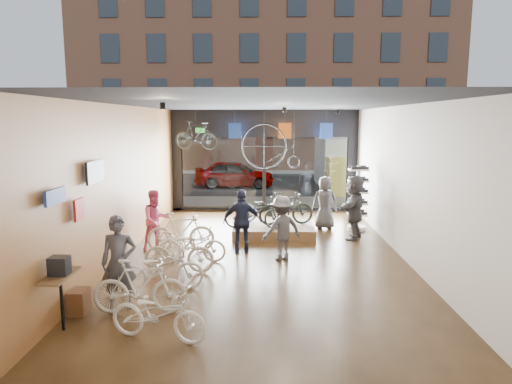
{
  "coord_description": "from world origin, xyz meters",
  "views": [
    {
      "loc": [
        0.04,
        -11.27,
        3.43
      ],
      "look_at": [
        -0.22,
        1.4,
        1.43
      ],
      "focal_mm": 32.0,
      "sensor_mm": 36.0,
      "label": 1
    }
  ],
  "objects_px": {
    "box_truck": "(344,165)",
    "display_bike_mid": "(286,208)",
    "street_car": "(234,174)",
    "customer_0": "(119,263)",
    "floor_bike_5": "(181,232)",
    "display_bike_right": "(265,208)",
    "customer_5": "(354,207)",
    "floor_bike_0": "(158,314)",
    "floor_bike_3": "(179,252)",
    "penny_farthing": "(273,148)",
    "customer_1": "(156,220)",
    "floor_bike_2": "(161,269)",
    "hung_bike": "(196,135)",
    "display_bike_left": "(254,213)",
    "customer_3": "(282,228)",
    "floor_bike_4": "(192,245)",
    "display_platform": "(273,229)",
    "customer_2": "(242,221)",
    "sunglasses_rack": "(358,198)",
    "floor_bike_1": "(140,286)",
    "customer_4": "(325,203)"
  },
  "relations": [
    {
      "from": "display_bike_left",
      "to": "floor_bike_4",
      "type": "bearing_deg",
      "value": 150.3
    },
    {
      "from": "display_platform",
      "to": "penny_farthing",
      "type": "relative_size",
      "value": 1.24
    },
    {
      "from": "display_bike_mid",
      "to": "floor_bike_0",
      "type": "bearing_deg",
      "value": 150.01
    },
    {
      "from": "street_car",
      "to": "customer_0",
      "type": "bearing_deg",
      "value": 176.06
    },
    {
      "from": "display_bike_left",
      "to": "penny_farthing",
      "type": "relative_size",
      "value": 0.91
    },
    {
      "from": "floor_bike_3",
      "to": "penny_farthing",
      "type": "relative_size",
      "value": 0.83
    },
    {
      "from": "display_bike_left",
      "to": "customer_3",
      "type": "distance_m",
      "value": 2.18
    },
    {
      "from": "floor_bike_4",
      "to": "floor_bike_5",
      "type": "bearing_deg",
      "value": 26.14
    },
    {
      "from": "box_truck",
      "to": "customer_5",
      "type": "bearing_deg",
      "value": -97.66
    },
    {
      "from": "box_truck",
      "to": "floor_bike_2",
      "type": "bearing_deg",
      "value": -113.77
    },
    {
      "from": "floor_bike_4",
      "to": "customer_4",
      "type": "relative_size",
      "value": 0.97
    },
    {
      "from": "floor_bike_4",
      "to": "display_platform",
      "type": "relative_size",
      "value": 0.68
    },
    {
      "from": "box_truck",
      "to": "display_bike_mid",
      "type": "relative_size",
      "value": 3.87
    },
    {
      "from": "floor_bike_3",
      "to": "hung_bike",
      "type": "height_order",
      "value": "hung_bike"
    },
    {
      "from": "display_bike_mid",
      "to": "customer_4",
      "type": "distance_m",
      "value": 1.47
    },
    {
      "from": "display_bike_mid",
      "to": "customer_1",
      "type": "height_order",
      "value": "customer_1"
    },
    {
      "from": "box_truck",
      "to": "sunglasses_rack",
      "type": "xyz_separation_m",
      "value": [
        -0.92,
        -8.1,
        -0.26
      ]
    },
    {
      "from": "street_car",
      "to": "floor_bike_5",
      "type": "relative_size",
      "value": 2.31
    },
    {
      "from": "customer_5",
      "to": "sunglasses_rack",
      "type": "relative_size",
      "value": 0.91
    },
    {
      "from": "customer_0",
      "to": "floor_bike_4",
      "type": "bearing_deg",
      "value": 60.74
    },
    {
      "from": "box_truck",
      "to": "customer_5",
      "type": "distance_m",
      "value": 9.33
    },
    {
      "from": "box_truck",
      "to": "display_bike_mid",
      "type": "xyz_separation_m",
      "value": [
        -3.2,
        -8.8,
        -0.47
      ]
    },
    {
      "from": "floor_bike_0",
      "to": "display_bike_mid",
      "type": "distance_m",
      "value": 7.14
    },
    {
      "from": "customer_0",
      "to": "customer_2",
      "type": "xyz_separation_m",
      "value": [
        2.06,
        3.58,
        -0.03
      ]
    },
    {
      "from": "display_bike_left",
      "to": "box_truck",
      "type": "bearing_deg",
      "value": -20.77
    },
    {
      "from": "street_car",
      "to": "customer_5",
      "type": "distance_m",
      "value": 11.06
    },
    {
      "from": "customer_5",
      "to": "hung_bike",
      "type": "bearing_deg",
      "value": -91.69
    },
    {
      "from": "hung_bike",
      "to": "display_bike_right",
      "type": "bearing_deg",
      "value": -103.79
    },
    {
      "from": "street_car",
      "to": "floor_bike_0",
      "type": "relative_size",
      "value": 2.49
    },
    {
      "from": "display_bike_left",
      "to": "customer_1",
      "type": "distance_m",
      "value": 2.84
    },
    {
      "from": "hung_bike",
      "to": "floor_bike_0",
      "type": "bearing_deg",
      "value": -156.76
    },
    {
      "from": "customer_3",
      "to": "sunglasses_rack",
      "type": "height_order",
      "value": "sunglasses_rack"
    },
    {
      "from": "customer_0",
      "to": "floor_bike_1",
      "type": "bearing_deg",
      "value": -39.99
    },
    {
      "from": "customer_3",
      "to": "hung_bike",
      "type": "distance_m",
      "value": 5.74
    },
    {
      "from": "display_bike_right",
      "to": "customer_5",
      "type": "distance_m",
      "value": 2.77
    },
    {
      "from": "street_car",
      "to": "floor_bike_5",
      "type": "bearing_deg",
      "value": 176.99
    },
    {
      "from": "floor_bike_2",
      "to": "display_bike_mid",
      "type": "distance_m",
      "value": 5.42
    },
    {
      "from": "floor_bike_2",
      "to": "penny_farthing",
      "type": "xyz_separation_m",
      "value": [
        2.37,
        6.77,
        2.05
      ]
    },
    {
      "from": "display_platform",
      "to": "customer_5",
      "type": "relative_size",
      "value": 1.29
    },
    {
      "from": "customer_1",
      "to": "penny_farthing",
      "type": "bearing_deg",
      "value": 15.65
    },
    {
      "from": "street_car",
      "to": "display_platform",
      "type": "bearing_deg",
      "value": -169.3
    },
    {
      "from": "floor_bike_2",
      "to": "display_bike_left",
      "type": "xyz_separation_m",
      "value": [
        1.79,
        4.17,
        0.31
      ]
    },
    {
      "from": "floor_bike_2",
      "to": "penny_farthing",
      "type": "bearing_deg",
      "value": -31.7
    },
    {
      "from": "floor_bike_0",
      "to": "customer_5",
      "type": "bearing_deg",
      "value": -19.37
    },
    {
      "from": "box_truck",
      "to": "customer_4",
      "type": "xyz_separation_m",
      "value": [
        -1.94,
        -8.05,
        -0.43
      ]
    },
    {
      "from": "customer_3",
      "to": "display_bike_right",
      "type": "bearing_deg",
      "value": -109.2
    },
    {
      "from": "penny_farthing",
      "to": "hung_bike",
      "type": "relative_size",
      "value": 1.22
    },
    {
      "from": "display_bike_mid",
      "to": "customer_5",
      "type": "bearing_deg",
      "value": -113.82
    },
    {
      "from": "customer_3",
      "to": "customer_4",
      "type": "height_order",
      "value": "customer_4"
    },
    {
      "from": "floor_bike_5",
      "to": "display_platform",
      "type": "distance_m",
      "value": 3.13
    }
  ]
}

